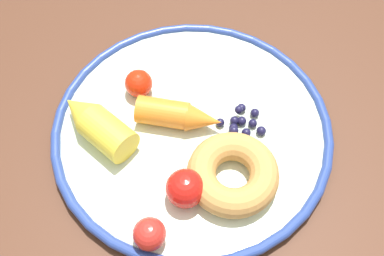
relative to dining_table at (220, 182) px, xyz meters
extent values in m
cube|color=#4B2B1C|center=(0.00, 0.00, 0.06)|extent=(1.24, 0.92, 0.03)
cylinder|color=silver|center=(-0.05, -0.01, 0.08)|extent=(0.33, 0.33, 0.01)
torus|color=navy|center=(-0.05, -0.01, 0.09)|extent=(0.34, 0.34, 0.01)
cylinder|color=orange|center=(-0.08, -0.03, 0.11)|extent=(0.07, 0.07, 0.03)
cone|color=orange|center=(-0.04, 0.00, 0.11)|extent=(0.05, 0.05, 0.03)
cylinder|color=yellow|center=(-0.09, -0.10, 0.11)|extent=(0.07, 0.05, 0.04)
cone|color=yellow|center=(-0.14, -0.11, 0.11)|extent=(0.05, 0.05, 0.04)
torus|color=#C28A46|center=(0.04, -0.02, 0.11)|extent=(0.13, 0.13, 0.03)
sphere|color=#191638|center=(-0.02, 0.04, 0.09)|extent=(0.01, 0.01, 0.01)
sphere|color=#191638|center=(0.01, 0.02, 0.09)|extent=(0.01, 0.01, 0.01)
sphere|color=#191638|center=(0.00, 0.03, 0.09)|extent=(0.01, 0.01, 0.01)
sphere|color=#191638|center=(-0.01, 0.03, 0.09)|extent=(0.01, 0.01, 0.01)
sphere|color=#191638|center=(-0.03, 0.05, 0.09)|extent=(0.01, 0.01, 0.01)
sphere|color=#191638|center=(-0.02, 0.06, 0.09)|extent=(0.01, 0.01, 0.01)
sphere|color=#191638|center=(-0.02, 0.03, 0.09)|extent=(0.01, 0.01, 0.01)
sphere|color=#191638|center=(-0.01, 0.05, 0.09)|extent=(0.01, 0.01, 0.01)
sphere|color=#191638|center=(-0.03, 0.02, 0.09)|extent=(0.01, 0.01, 0.01)
sphere|color=#191638|center=(0.01, 0.05, 0.09)|extent=(0.01, 0.01, 0.01)
sphere|color=#191638|center=(-0.01, 0.02, 0.10)|extent=(0.01, 0.01, 0.01)
sphere|color=#191638|center=(-0.03, 0.04, 0.10)|extent=(0.01, 0.01, 0.01)
sphere|color=red|center=(-0.13, -0.03, 0.11)|extent=(0.04, 0.04, 0.04)
sphere|color=red|center=(0.02, -0.07, 0.11)|extent=(0.04, 0.04, 0.04)
sphere|color=red|center=(0.04, -0.13, 0.11)|extent=(0.04, 0.04, 0.04)
camera|label=1|loc=(0.19, -0.19, 0.56)|focal=42.82mm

